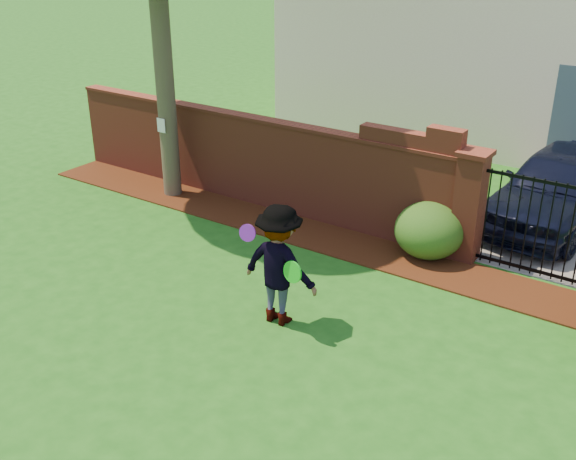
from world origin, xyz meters
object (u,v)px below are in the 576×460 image
Objects in this scene: car at (554,191)px; frisbee_green at (292,272)px; man at (278,266)px; frisbee_purple at (248,233)px.

frisbee_green is at bearing -102.27° from car.
man reaches higher than car.
frisbee_green is at bearing 151.13° from man.
man is 5.82× the size of frisbee_green.
car is at bearing 71.54° from frisbee_green.
frisbee_purple is (-2.65, -5.57, 0.61)m from car.
man is 0.43m from frisbee_green.
car is 2.38× the size of man.
frisbee_purple reaches higher than frisbee_green.
man reaches higher than frisbee_purple.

